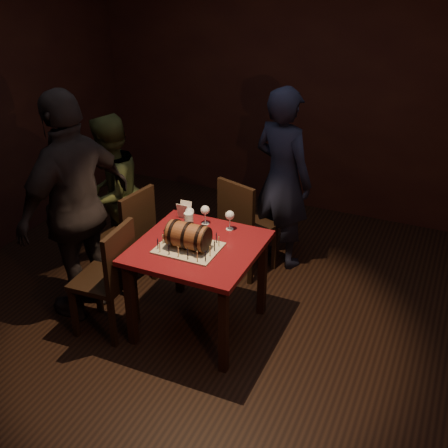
{
  "coord_description": "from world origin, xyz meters",
  "views": [
    {
      "loc": [
        1.51,
        -3.2,
        2.83
      ],
      "look_at": [
        0.06,
        0.05,
        0.95
      ],
      "focal_mm": 45.0,
      "sensor_mm": 36.0,
      "label": 1
    }
  ],
  "objects_px": {
    "wine_glass_mid": "(205,211)",
    "chair_left_front": "(110,274)",
    "wine_glass_left": "(190,213)",
    "chair_left_rear": "(131,233)",
    "pub_table": "(198,258)",
    "pint_of_ale": "(189,222)",
    "person_left_rear": "(111,194)",
    "barrel_cake": "(188,236)",
    "wine_glass_right": "(230,216)",
    "person_left_front": "(76,208)",
    "person_back": "(282,179)",
    "chair_back": "(243,222)"
  },
  "relations": [
    {
      "from": "chair_back",
      "to": "person_left_rear",
      "type": "relative_size",
      "value": 0.64
    },
    {
      "from": "person_back",
      "to": "person_left_front",
      "type": "relative_size",
      "value": 0.9
    },
    {
      "from": "barrel_cake",
      "to": "wine_glass_left",
      "type": "bearing_deg",
      "value": 115.44
    },
    {
      "from": "barrel_cake",
      "to": "pint_of_ale",
      "type": "distance_m",
      "value": 0.29
    },
    {
      "from": "barrel_cake",
      "to": "chair_back",
      "type": "xyz_separation_m",
      "value": [
        0.04,
        0.95,
        -0.34
      ]
    },
    {
      "from": "chair_left_front",
      "to": "person_back",
      "type": "height_order",
      "value": "person_back"
    },
    {
      "from": "wine_glass_left",
      "to": "wine_glass_mid",
      "type": "height_order",
      "value": "same"
    },
    {
      "from": "person_back",
      "to": "person_left_front",
      "type": "height_order",
      "value": "person_left_front"
    },
    {
      "from": "pub_table",
      "to": "wine_glass_mid",
      "type": "distance_m",
      "value": 0.41
    },
    {
      "from": "pub_table",
      "to": "chair_left_front",
      "type": "distance_m",
      "value": 0.67
    },
    {
      "from": "wine_glass_mid",
      "to": "pint_of_ale",
      "type": "distance_m",
      "value": 0.17
    },
    {
      "from": "pint_of_ale",
      "to": "person_back",
      "type": "bearing_deg",
      "value": 69.5
    },
    {
      "from": "pint_of_ale",
      "to": "chair_left_front",
      "type": "relative_size",
      "value": 0.16
    },
    {
      "from": "barrel_cake",
      "to": "chair_left_front",
      "type": "distance_m",
      "value": 0.68
    },
    {
      "from": "pub_table",
      "to": "wine_glass_left",
      "type": "relative_size",
      "value": 5.59
    },
    {
      "from": "chair_back",
      "to": "pint_of_ale",
      "type": "bearing_deg",
      "value": -103.7
    },
    {
      "from": "person_left_front",
      "to": "pint_of_ale",
      "type": "bearing_deg",
      "value": 121.07
    },
    {
      "from": "barrel_cake",
      "to": "pint_of_ale",
      "type": "bearing_deg",
      "value": 116.6
    },
    {
      "from": "wine_glass_mid",
      "to": "person_left_rear",
      "type": "bearing_deg",
      "value": 168.67
    },
    {
      "from": "wine_glass_mid",
      "to": "wine_glass_left",
      "type": "bearing_deg",
      "value": -138.29
    },
    {
      "from": "wine_glass_right",
      "to": "wine_glass_mid",
      "type": "bearing_deg",
      "value": 178.88
    },
    {
      "from": "pub_table",
      "to": "chair_back",
      "type": "height_order",
      "value": "chair_back"
    },
    {
      "from": "barrel_cake",
      "to": "chair_back",
      "type": "relative_size",
      "value": 0.38
    },
    {
      "from": "pub_table",
      "to": "person_left_front",
      "type": "distance_m",
      "value": 1.02
    },
    {
      "from": "chair_back",
      "to": "chair_left_rear",
      "type": "bearing_deg",
      "value": -143.95
    },
    {
      "from": "wine_glass_left",
      "to": "person_left_rear",
      "type": "relative_size",
      "value": 0.11
    },
    {
      "from": "wine_glass_right",
      "to": "pint_of_ale",
      "type": "xyz_separation_m",
      "value": [
        -0.28,
        -0.14,
        -0.05
      ]
    },
    {
      "from": "chair_left_front",
      "to": "person_left_rear",
      "type": "xyz_separation_m",
      "value": [
        -0.55,
        0.85,
        0.2
      ]
    },
    {
      "from": "wine_glass_left",
      "to": "chair_left_rear",
      "type": "height_order",
      "value": "chair_left_rear"
    },
    {
      "from": "wine_glass_mid",
      "to": "chair_left_front",
      "type": "height_order",
      "value": "chair_left_front"
    },
    {
      "from": "person_back",
      "to": "barrel_cake",
      "type": "bearing_deg",
      "value": 99.8
    },
    {
      "from": "chair_left_front",
      "to": "wine_glass_mid",
      "type": "bearing_deg",
      "value": 52.63
    },
    {
      "from": "chair_back",
      "to": "chair_left_front",
      "type": "distance_m",
      "value": 1.33
    },
    {
      "from": "wine_glass_left",
      "to": "wine_glass_right",
      "type": "distance_m",
      "value": 0.32
    },
    {
      "from": "chair_left_front",
      "to": "person_left_front",
      "type": "bearing_deg",
      "value": 156.09
    },
    {
      "from": "person_left_front",
      "to": "chair_left_rear",
      "type": "bearing_deg",
      "value": 167.54
    },
    {
      "from": "pub_table",
      "to": "wine_glass_left",
      "type": "xyz_separation_m",
      "value": [
        -0.19,
        0.24,
        0.23
      ]
    },
    {
      "from": "wine_glass_left",
      "to": "person_back",
      "type": "relative_size",
      "value": 0.1
    },
    {
      "from": "chair_left_rear",
      "to": "chair_left_front",
      "type": "xyz_separation_m",
      "value": [
        0.21,
        -0.61,
        0.0
      ]
    },
    {
      "from": "person_left_rear",
      "to": "pub_table",
      "type": "bearing_deg",
      "value": 61.73
    },
    {
      "from": "pub_table",
      "to": "person_left_front",
      "type": "relative_size",
      "value": 0.48
    },
    {
      "from": "barrel_cake",
      "to": "wine_glass_right",
      "type": "bearing_deg",
      "value": 68.49
    },
    {
      "from": "chair_left_rear",
      "to": "person_back",
      "type": "height_order",
      "value": "person_back"
    },
    {
      "from": "wine_glass_left",
      "to": "chair_left_front",
      "type": "height_order",
      "value": "chair_left_front"
    },
    {
      "from": "pub_table",
      "to": "barrel_cake",
      "type": "relative_size",
      "value": 2.53
    },
    {
      "from": "person_left_rear",
      "to": "wine_glass_right",
      "type": "bearing_deg",
      "value": 77.31
    },
    {
      "from": "wine_glass_right",
      "to": "pub_table",
      "type": "bearing_deg",
      "value": -109.84
    },
    {
      "from": "barrel_cake",
      "to": "person_left_rear",
      "type": "height_order",
      "value": "person_left_rear"
    },
    {
      "from": "pub_table",
      "to": "pint_of_ale",
      "type": "bearing_deg",
      "value": 132.77
    },
    {
      "from": "barrel_cake",
      "to": "wine_glass_left",
      "type": "height_order",
      "value": "barrel_cake"
    }
  ]
}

